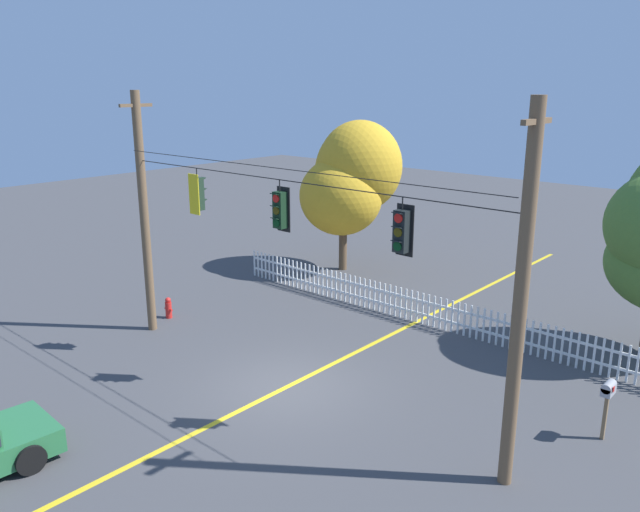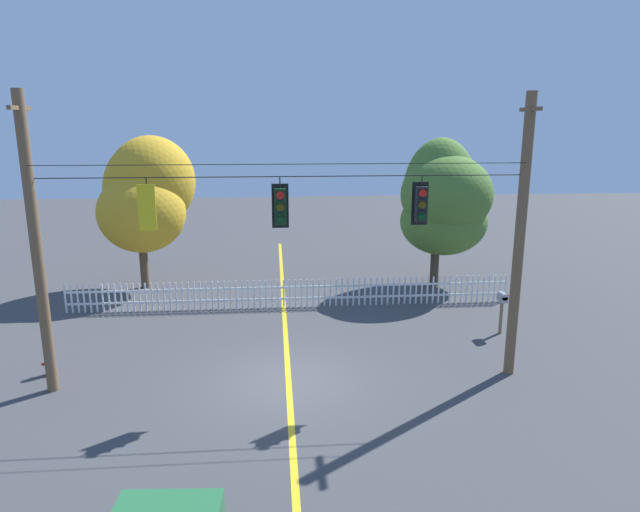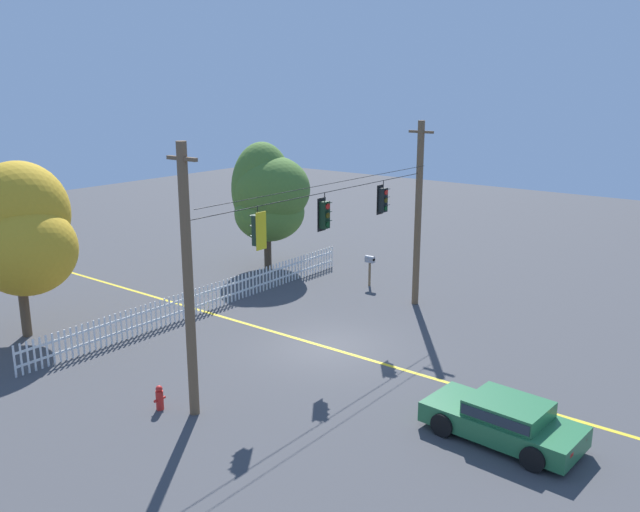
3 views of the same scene
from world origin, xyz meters
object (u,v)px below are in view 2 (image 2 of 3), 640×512
Objects in this scene: autumn_maple_near_fence at (145,195)px; traffic_signal_northbound_primary at (280,206)px; autumn_maple_mid at (443,202)px; fire_hydrant at (49,362)px; roadside_mailbox at (502,300)px; traffic_signal_westbound_side at (148,207)px; traffic_signal_eastbound_side at (421,204)px.

traffic_signal_northbound_primary is at bearing -60.15° from autumn_maple_near_fence.
traffic_signal_northbound_primary is 11.39m from autumn_maple_mid.
autumn_maple_near_fence reaches higher than traffic_signal_northbound_primary.
roadside_mailbox is at bearing 8.23° from fire_hydrant.
traffic_signal_westbound_side reaches higher than fire_hydrant.
autumn_maple_near_fence is at bearing 152.55° from roadside_mailbox.
traffic_signal_northbound_primary is at bearing 180.00° from traffic_signal_eastbound_side.
autumn_maple_near_fence is 12.58m from autumn_maple_mid.
traffic_signal_eastbound_side is at bearing -0.00° from traffic_signal_northbound_primary.
traffic_signal_northbound_primary is 7.96m from fire_hydrant.
autumn_maple_near_fence is at bearing 103.11° from traffic_signal_westbound_side.
traffic_signal_eastbound_side is 9.59m from autumn_maple_mid.
fire_hydrant is 0.52× the size of roadside_mailbox.
traffic_signal_westbound_side is 6.92m from traffic_signal_eastbound_side.
traffic_signal_eastbound_side reaches higher than fire_hydrant.
traffic_signal_northbound_primary is (3.28, 0.02, -0.03)m from traffic_signal_westbound_side.
traffic_signal_northbound_primary is 1.79× the size of fire_hydrant.
roadside_mailbox is at bearing 21.99° from traffic_signal_northbound_primary.
traffic_signal_westbound_side is 0.20× the size of autumn_maple_near_fence.
autumn_maple_mid is 6.44m from roadside_mailbox.
traffic_signal_westbound_side is 0.90× the size of roadside_mailbox.
traffic_signal_westbound_side reaches higher than roadside_mailbox.
traffic_signal_northbound_primary is 11.15m from autumn_maple_near_fence.
autumn_maple_mid is at bearing 30.37° from fire_hydrant.
traffic_signal_eastbound_side is at bearing 0.15° from traffic_signal_westbound_side.
traffic_signal_northbound_primary is 0.21× the size of autumn_maple_mid.
autumn_maple_mid is 4.40× the size of roadside_mailbox.
traffic_signal_westbound_side is 11.62m from roadside_mailbox.
traffic_signal_northbound_primary is 3.64m from traffic_signal_eastbound_side.
autumn_maple_near_fence reaches higher than traffic_signal_eastbound_side.
autumn_maple_near_fence reaches higher than fire_hydrant.
autumn_maple_mid reaches higher than traffic_signal_westbound_side.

